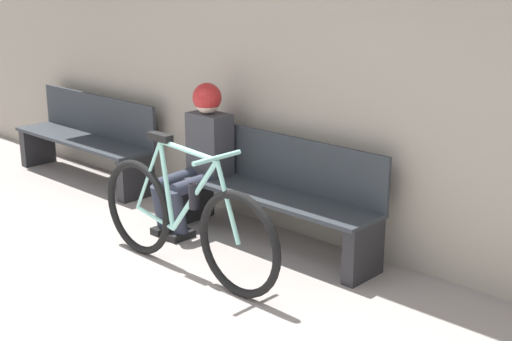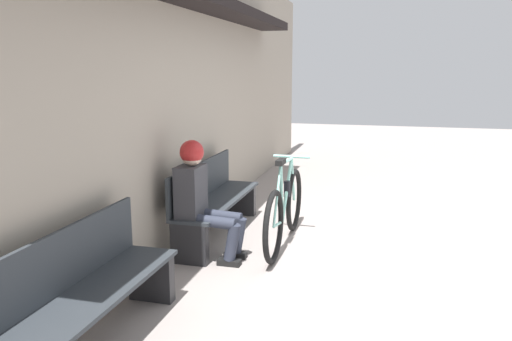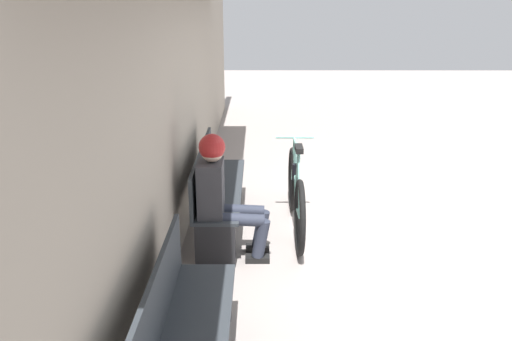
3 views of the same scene
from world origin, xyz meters
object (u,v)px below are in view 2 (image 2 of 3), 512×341
at_px(person_seated, 201,192).
at_px(park_bench_far, 80,300).
at_px(park_bench_near, 214,201).
at_px(bicycle, 285,209).

xyz_separation_m(person_seated, park_bench_far, (-1.79, 0.12, -0.27)).
xyz_separation_m(park_bench_near, bicycle, (-0.09, -0.82, -0.01)).
bearing_deg(bicycle, park_bench_far, 161.14).
bearing_deg(person_seated, bicycle, -49.46).
distance_m(park_bench_near, person_seated, 0.75).
height_order(park_bench_near, bicycle, bicycle).
bearing_deg(park_bench_near, park_bench_far, -180.00).
xyz_separation_m(bicycle, park_bench_far, (-2.39, 0.82, 0.01)).
relative_size(person_seated, park_bench_far, 0.65).
bearing_deg(bicycle, person_seated, 130.54).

